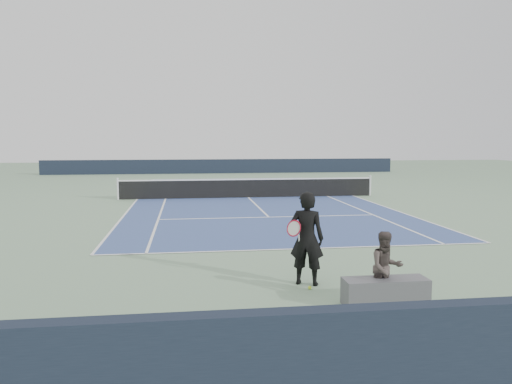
{
  "coord_description": "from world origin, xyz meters",
  "views": [
    {
      "loc": [
        -3.02,
        -24.79,
        2.98
      ],
      "look_at": [
        -0.65,
        -7.53,
        1.1
      ],
      "focal_mm": 35.0,
      "sensor_mm": 36.0,
      "label": 1
    }
  ],
  "objects": [
    {
      "name": "tennis_player",
      "position": [
        -0.65,
        -15.07,
        0.96
      ],
      "size": [
        0.89,
        0.76,
        1.92
      ],
      "color": "black",
      "rests_on": "ground"
    },
    {
      "name": "windscreen_far",
      "position": [
        0.0,
        17.88,
        0.6
      ],
      "size": [
        30.0,
        0.25,
        1.2
      ],
      "primitive_type": "cube",
      "color": "black",
      "rests_on": "ground"
    },
    {
      "name": "windscreen_near",
      "position": [
        0.0,
        -19.88,
        0.6
      ],
      "size": [
        30.0,
        0.25,
        1.2
      ],
      "primitive_type": "cube",
      "color": "black",
      "rests_on": "ground"
    },
    {
      "name": "tennis_net",
      "position": [
        0.0,
        0.0,
        0.5
      ],
      "size": [
        12.9,
        0.1,
        1.07
      ],
      "color": "silver",
      "rests_on": "ground"
    },
    {
      "name": "spectator_bench",
      "position": [
        0.45,
        -16.51,
        0.48
      ],
      "size": [
        1.53,
        0.54,
        1.34
      ],
      "color": "#515156",
      "rests_on": "ground"
    },
    {
      "name": "ground",
      "position": [
        0.0,
        0.0,
        0.0
      ],
      "size": [
        80.0,
        80.0,
        0.0
      ],
      "primitive_type": "plane",
      "color": "gray"
    },
    {
      "name": "tennis_ball",
      "position": [
        -0.66,
        -15.42,
        0.04
      ],
      "size": [
        0.07,
        0.07,
        0.07
      ],
      "primitive_type": "sphere",
      "color": "#CAEB30",
      "rests_on": "ground"
    },
    {
      "name": "court_surface",
      "position": [
        0.0,
        0.0,
        0.01
      ],
      "size": [
        10.97,
        23.77,
        0.01
      ],
      "primitive_type": "cube",
      "color": "#374C82",
      "rests_on": "ground"
    }
  ]
}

